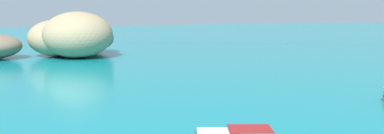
% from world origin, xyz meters
% --- Properties ---
extents(islet_large, '(16.95, 21.55, 7.24)m').
position_xyz_m(islet_large, '(-3.30, 63.70, 3.13)').
color(islet_large, '#84755B').
rests_on(islet_large, ground).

